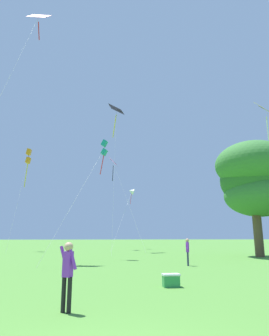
{
  "coord_description": "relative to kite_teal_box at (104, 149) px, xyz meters",
  "views": [
    {
      "loc": [
        0.01,
        -3.57,
        1.7
      ],
      "look_at": [
        4.06,
        29.84,
        9.39
      ],
      "focal_mm": 32.27,
      "sensor_mm": 36.0,
      "label": 1
    }
  ],
  "objects": [
    {
      "name": "tree_left_oak",
      "position": [
        13.85,
        0.5,
        -2.26
      ],
      "size": [
        7.12,
        6.86,
        10.29
      ],
      "color": "brown",
      "rests_on": "ground_plane"
    },
    {
      "name": "kite_teal_box",
      "position": [
        0.0,
        0.0,
        0.0
      ],
      "size": [
        4.12,
        7.1,
        9.93
      ],
      "color": "teal",
      "rests_on": "ground_plane"
    },
    {
      "name": "kite_white_distant",
      "position": [
        4.58,
        19.82,
        -0.69
      ],
      "size": [
        4.04,
        10.68,
        8.99
      ],
      "color": "white",
      "rests_on": "ground_plane"
    },
    {
      "name": "kite_black_large",
      "position": [
        1.63,
        12.24,
        8.13
      ],
      "size": [
        2.19,
        9.57,
        19.17
      ],
      "color": "black",
      "rests_on": "ground_plane"
    },
    {
      "name": "picnic_cooler",
      "position": [
        2.21,
        -14.29,
        -8.89
      ],
      "size": [
        0.6,
        0.4,
        0.44
      ],
      "color": "#2D8C47",
      "rests_on": "ground_plane"
    },
    {
      "name": "kite_yellow_diamond",
      "position": [
        16.79,
        2.25,
        4.57
      ],
      "size": [
        2.64,
        12.95,
        15.49
      ],
      "color": "yellow",
      "rests_on": "ground_plane"
    },
    {
      "name": "person_in_blue_jacket",
      "position": [
        -1.06,
        -17.57,
        -8.16
      ],
      "size": [
        0.47,
        0.32,
        1.57
      ],
      "color": "black",
      "rests_on": "ground_plane"
    },
    {
      "name": "kite_orange_box",
      "position": [
        -9.73,
        14.94,
        2.87
      ],
      "size": [
        0.63,
        7.41,
        13.16
      ],
      "color": "orange",
      "rests_on": "ground_plane"
    },
    {
      "name": "kite_red_high",
      "position": [
        -6.05,
        -1.61,
        10.72
      ],
      "size": [
        2.43,
        11.52,
        21.42
      ],
      "color": "red",
      "rests_on": "ground_plane"
    },
    {
      "name": "kite_pink_low",
      "position": [
        1.75,
        17.47,
        2.55
      ],
      "size": [
        4.13,
        9.29,
        13.09
      ],
      "color": "pink",
      "rests_on": "ground_plane"
    },
    {
      "name": "person_child_small",
      "position": [
        5.09,
        -6.75,
        -8.15
      ],
      "size": [
        0.25,
        0.51,
        1.6
      ],
      "color": "#2D3351",
      "rests_on": "ground_plane"
    }
  ]
}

